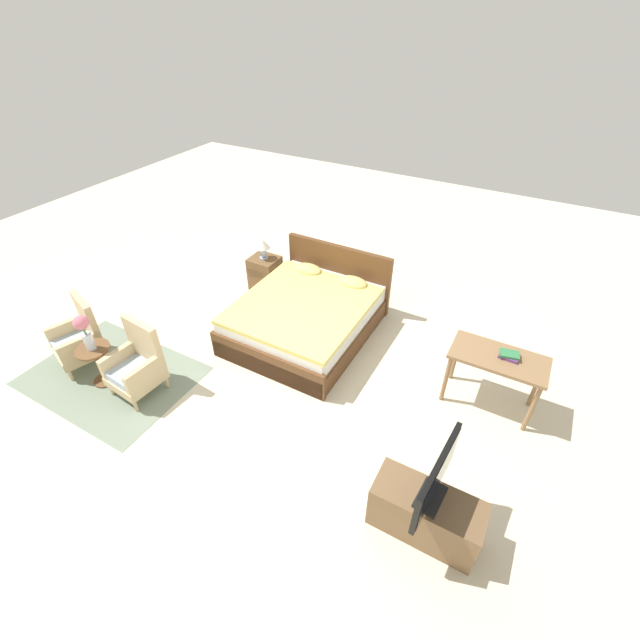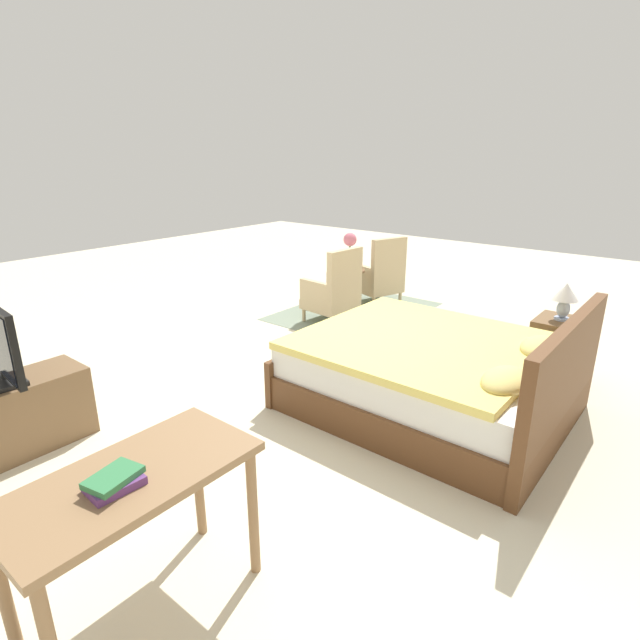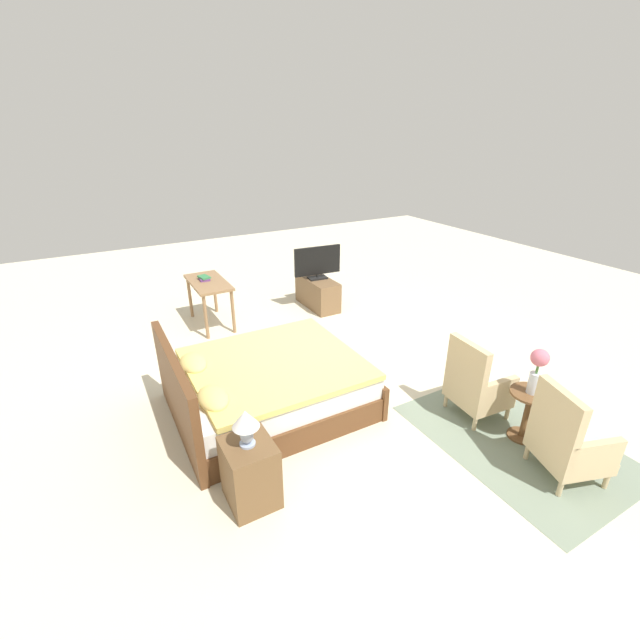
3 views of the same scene
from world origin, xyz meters
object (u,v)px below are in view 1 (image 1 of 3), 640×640
Objects in this scene: tv_stand at (425,514)px; vanity_desk at (497,364)px; nightstand at (265,274)px; armchair_by_window_right at (137,365)px; flower_vase at (84,329)px; bed at (308,315)px; side_table at (97,361)px; table_lamp at (263,246)px; armchair_by_window_left at (80,338)px; tv_flatscreen at (436,478)px; book_stack at (509,355)px.

vanity_desk is at bearing 84.56° from tv_stand.
vanity_desk reaches higher than nightstand.
flower_vase is at bearing -163.76° from armchair_by_window_right.
bed is 2.57m from vanity_desk.
nightstand is (0.60, 2.72, -0.04)m from side_table.
vanity_desk is at bearing -11.47° from nightstand.
bed reaches higher than table_lamp.
table_lamp is at bearing 77.51° from flower_vase.
flower_vase reaches higher than vanity_desk.
armchair_by_window_left is 4.65m from tv_flatscreen.
vanity_desk is at bearing -2.96° from bed.
side_table is at bearing -178.37° from tv_flatscreen.
nightstand is 3.78m from vanity_desk.
armchair_by_window_right is 2.57m from nightstand.
tv_flatscreen reaches higher than book_stack.
book_stack reaches higher than vanity_desk.
tv_stand is 4.24× the size of book_stack.
vanity_desk is (3.69, -0.75, 0.33)m from nightstand.
flower_vase reaches higher than nightstand.
armchair_by_window_left reaches higher than table_lamp.
vanity_desk reaches higher than side_table.
side_table is 2.79m from nightstand.
flower_vase reaches higher than bed.
bed is 3.09m from tv_stand.
tv_flatscreen is (0.00, -0.00, 0.55)m from tv_stand.
side_table is 4.84m from book_stack.
tv_stand is (2.37, -1.98, -0.04)m from bed.
bed is at bearing 50.17° from side_table.
vanity_desk is (3.69, -0.75, -0.18)m from table_lamp.
book_stack is at bearing 20.76° from armchair_by_window_left.
tv_stand is at bearing 174.91° from tv_flatscreen.
bed reaches higher than armchair_by_window_right.
book_stack reaches higher than side_table.
armchair_by_window_left is 5.24m from book_stack.
tv_flatscreen is at bearing -0.60° from armchair_by_window_right.
side_table is at bearing 180.00° from flower_vase.
vanity_desk is at bearing 25.75° from armchair_by_window_right.
armchair_by_window_left reaches higher than tv_stand.
nightstand is 4.37m from tv_stand.
armchair_by_window_right is 2.60m from table_lamp.
armchair_by_window_right is at bearing -154.35° from book_stack.
nightstand is 0.57× the size of vanity_desk.
tv_flatscreen is at bearing -36.50° from table_lamp.
armchair_by_window_right is 1.54× the size of nightstand.
book_stack is at bearing 25.65° from armchair_by_window_right.
armchair_by_window_left reaches higher than vanity_desk.
bed is at bearing 177.87° from book_stack.
tv_flatscreen is at bearing -5.09° from tv_stand.
nightstand is (0.07, 2.57, -0.08)m from armchair_by_window_right.
tv_flatscreen is at bearing -97.87° from book_stack.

